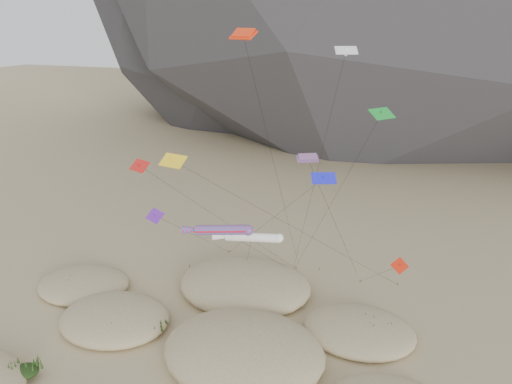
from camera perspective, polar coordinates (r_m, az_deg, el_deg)
dunes at (r=50.91m, az=-6.04°, el=-17.41°), size 48.58×40.04×4.15m
dune_grass at (r=50.12m, az=-5.31°, el=-17.89°), size 40.74×28.88×1.44m
kite_stakes at (r=65.76m, az=3.97°, el=-8.76°), size 26.33×5.83×0.30m
rainbow_tube_kite at (r=47.79m, az=-4.23°, el=-4.35°), size 7.15×16.57×12.72m
white_tube_kite at (r=49.74m, az=-0.79°, el=-5.20°), size 8.72×13.59×11.15m
orange_parafoil at (r=49.51m, az=-1.38°, el=17.24°), size 3.96×14.85×30.14m
multi_parafoil at (r=44.13m, az=6.08°, el=3.51°), size 4.15×17.57×19.90m
delta_kites at (r=47.40m, az=-0.15°, el=2.61°), size 27.71×21.77×28.66m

